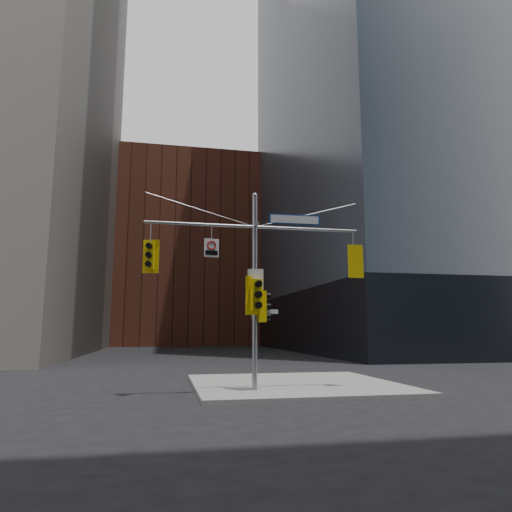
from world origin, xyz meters
name	(u,v)px	position (x,y,z in m)	size (l,w,h in m)	color
ground	(267,404)	(0.00, 0.00, 0.00)	(160.00, 160.00, 0.00)	black
sidewalk_corner	(294,384)	(2.00, 4.00, 0.07)	(8.00, 8.00, 0.15)	gray
podium_ne	(448,323)	(28.00, 32.00, 3.00)	(36.40, 36.40, 6.00)	black
brick_midrise	(186,255)	(0.00, 58.00, 14.00)	(26.00, 20.00, 28.00)	brown
signal_assembly	(255,269)	(0.00, 1.99, 4.42)	(8.00, 0.80, 7.30)	gray
traffic_light_west_arm	(150,256)	(-3.75, 2.01, 4.80)	(0.56, 0.51, 1.19)	yellow
traffic_light_east_arm	(354,262)	(3.86, 1.99, 4.80)	(0.60, 0.47, 1.27)	yellow
traffic_light_pole_side	(264,306)	(0.33, 2.00, 3.07)	(0.44, 0.38, 1.12)	yellow
traffic_light_pole_front	(256,295)	(0.00, 1.73, 3.46)	(0.66, 0.58, 1.39)	yellow
street_sign_blade	(295,220)	(1.54, 2.00, 6.35)	(1.97, 0.10, 0.38)	navy
regulatory_sign_arm	(212,247)	(-1.59, 1.97, 5.17)	(0.54, 0.11, 0.67)	silver
regulatory_sign_pole	(255,280)	(0.00, 1.88, 4.02)	(0.58, 0.10, 0.76)	silver
street_blade_ew	(267,312)	(0.45, 2.00, 2.89)	(0.81, 0.11, 0.16)	silver
street_blade_ns	(252,315)	(0.00, 2.45, 2.77)	(0.13, 0.78, 0.16)	#145926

